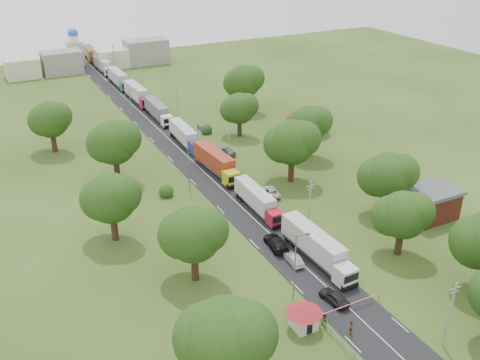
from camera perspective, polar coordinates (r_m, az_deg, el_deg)
ground at (r=87.94m, az=1.71°, el=-4.36°), size 260.00×260.00×0.00m
road at (r=103.81m, az=-3.62°, el=0.63°), size 8.00×200.00×0.04m
boom_barrier at (r=69.82m, az=10.91°, el=-13.21°), size 9.22×0.35×1.18m
guard_booth at (r=66.20m, az=6.86°, el=-13.98°), size 4.40×4.40×3.45m
info_sign at (r=117.21m, az=-4.33°, el=5.27°), size 0.12×3.10×4.10m
pole_0 at (r=66.12m, az=21.45°, el=-13.19°), size 1.60×0.24×9.00m
pole_1 at (r=83.05m, az=7.42°, el=-2.84°), size 1.60×0.24×9.00m
pole_2 at (r=104.84m, az=-1.16°, el=3.74°), size 1.60×0.24×9.00m
pole_3 at (r=129.05m, az=-6.72°, el=7.93°), size 1.60×0.24×9.00m
pole_4 at (r=154.55m, az=-10.54°, el=10.73°), size 1.60×0.24×9.00m
pole_5 at (r=180.78m, az=-13.31°, el=12.70°), size 1.60×0.24×9.00m
lamp_0 at (r=68.24m, az=5.98°, el=-8.96°), size 2.03×0.22×10.00m
lamp_1 at (r=95.44m, az=-5.42°, el=1.85°), size 2.03×0.22×10.00m
lamp_2 at (r=126.54m, az=-11.52°, el=7.62°), size 2.03×0.22×10.00m
tree_2 at (r=79.85m, az=16.95°, el=-3.55°), size 8.00×8.00×10.10m
tree_3 at (r=89.69m, az=15.50°, el=0.48°), size 8.80×8.80×11.07m
tree_4 at (r=98.35m, az=5.55°, el=4.06°), size 9.60×9.60×12.05m
tree_5 at (r=109.46m, az=7.30°, el=5.95°), size 8.80×8.80×11.07m
tree_6 at (r=120.02m, az=-0.08°, el=7.67°), size 8.00×8.00×10.10m
tree_7 at (r=136.37m, az=0.40°, el=10.50°), size 9.60×9.60×12.05m
tree_9 at (r=54.39m, az=-1.65°, el=-16.41°), size 9.60×9.60×12.05m
tree_10 at (r=71.06m, az=-5.05°, el=-5.73°), size 8.80×8.80×11.07m
tree_11 at (r=81.87m, az=-13.65°, el=-1.84°), size 8.80×8.80×11.07m
tree_12 at (r=100.63m, az=-13.34°, el=3.98°), size 9.60×9.60×12.05m
tree_13 at (r=118.10m, az=-19.62°, el=6.14°), size 8.80×8.80×11.07m
house_brick at (r=93.07m, az=19.62°, el=-2.32°), size 8.60×6.60×5.20m
house_cream at (r=124.13m, az=7.24°, el=6.65°), size 10.08×10.08×5.80m
distant_town at (r=184.74m, az=-15.16°, el=12.39°), size 52.00×8.00×8.00m
church at (r=191.12m, az=-17.20°, el=13.17°), size 5.00×5.00×12.30m
truck_0 at (r=77.93m, az=8.22°, el=-7.07°), size 3.05×15.57×4.31m
truck_1 at (r=90.05m, az=1.86°, el=-2.12°), size 2.51×13.63×3.78m
truck_2 at (r=103.43m, az=-2.59°, el=1.94°), size 3.48×15.51×4.28m
truck_3 at (r=117.43m, az=-5.92°, el=4.78°), size 2.85×14.40×3.98m
truck_4 at (r=133.70m, az=-8.76°, el=7.32°), size 2.72×14.71×4.07m
truck_5 at (r=147.88m, az=-10.91°, el=9.04°), size 2.89×15.64×4.33m
truck_6 at (r=163.81m, az=-12.82°, el=10.52°), size 2.66×15.46×4.29m
truck_7 at (r=180.85m, az=-14.36°, el=11.77°), size 3.00×14.79×4.09m
truck_8 at (r=197.20m, az=-15.58°, el=12.82°), size 3.39×15.65×4.32m
car_lane_front at (r=71.43m, az=10.01°, el=-12.21°), size 2.35×4.70×1.54m
car_lane_mid at (r=77.78m, az=5.73°, el=-8.42°), size 1.71×4.16×1.34m
car_lane_rear at (r=80.94m, az=3.88°, el=-6.69°), size 2.98×5.93×1.65m
car_verge_near at (r=95.62m, az=3.30°, el=-1.24°), size 3.18×5.42×1.42m
car_verge_far at (r=111.87m, az=-1.48°, el=3.09°), size 2.86×5.19×1.67m
pedestrian_near at (r=67.09m, az=11.78°, el=-15.22°), size 0.77×0.75×1.79m
pedestrian_booth at (r=67.54m, az=9.03°, el=-14.63°), size 1.00×1.07×1.75m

